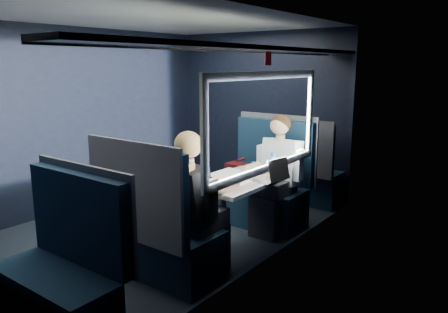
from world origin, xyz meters
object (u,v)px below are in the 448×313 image
Objects in this scene: seat_bay_far at (158,234)px; man at (277,169)px; laptop at (273,175)px; seat_row_front at (301,173)px; cup at (282,170)px; woman at (193,199)px; seat_bay_near at (264,187)px; bottle_small at (273,165)px; table at (235,187)px; seat_row_back at (63,275)px.

seat_bay_far is 0.95× the size of man.
seat_bay_far is at bearing -116.31° from laptop.
cup is at bearing -71.35° from seat_row_front.
seat_bay_far is 0.43m from woman.
seat_bay_near is at bearing -90.75° from seat_row_front.
woman reaches higher than bottle_small.
seat_bay_near is (-0.19, 0.87, -0.24)m from table.
seat_row_back is (0.01, -2.66, -0.01)m from seat_bay_near.
woman is 5.62× the size of bottle_small.
seat_bay_near is at bearing 137.35° from cup.
seat_bay_far is at bearing -109.42° from cup.
seat_bay_near is 0.74m from cup.
laptop is 0.27m from cup.
cup is (0.21, 1.14, 0.06)m from woman.
cup is at bearing -42.65° from seat_bay_near.
bottle_small is (0.15, 1.06, 0.12)m from woman.
seat_row_front is at bearing 95.70° from woman.
seat_bay_near reaches higher than seat_row_front.
seat_row_back reaches higher than bottle_small.
seat_row_front is 4.93× the size of bottle_small.
table is 0.79× the size of seat_bay_near.
table is 0.93m from seat_bay_far.
seat_row_back is (0.00, -0.92, -0.00)m from seat_bay_far.
woman is at bearing 33.82° from seat_bay_far.
woman is 15.21× the size of cup.
woman reaches higher than seat_row_front.
bottle_small reaches higher than cup.
seat_bay_far reaches higher than seat_row_front.
seat_row_back is at bearing -100.45° from bottle_small.
laptop is (0.51, -1.63, 0.39)m from seat_row_front.
man is at bearing 90.00° from woman.
seat_bay_near reaches higher than cup.
seat_row_front reaches higher than table.
man is 15.21× the size of cup.
seat_bay_near is 0.96m from laptop.
seat_row_front is at bearing 90.00° from seat_row_back.
man reaches higher than laptop.
man is at bearing 113.01° from bottle_small.
cup is (0.21, -0.27, 0.06)m from man.
seat_row_front is (0.01, 0.93, -0.01)m from seat_bay_near.
seat_row_back is at bearing -101.68° from cup.
seat_row_front is 1.17m from man.
man is 5.62× the size of bottle_small.
bottle_small is (0.21, 0.35, 0.18)m from table.
table is 3.06× the size of laptop.
seat_bay_far is 14.50× the size of cup.
woman is (0.25, 1.09, 0.32)m from seat_row_back.
seat_bay_near is at bearing 99.46° from woman.
seat_bay_far is at bearing -146.18° from woman.
table is at bearing -77.35° from seat_bay_near.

